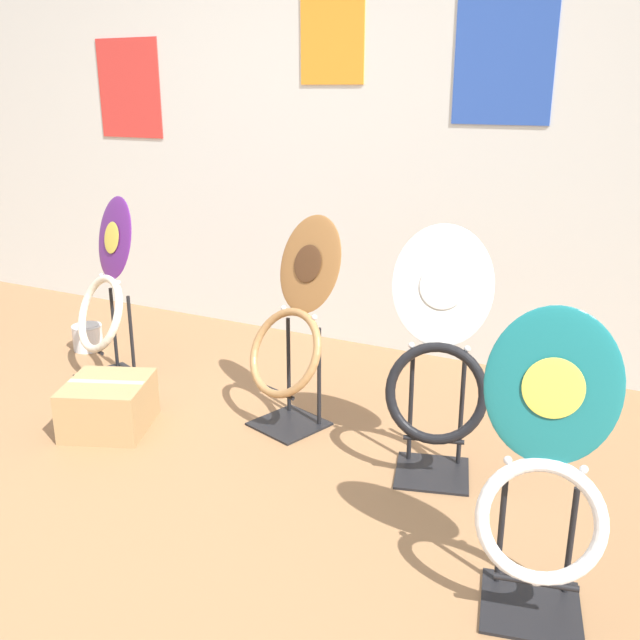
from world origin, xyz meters
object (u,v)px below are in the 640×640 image
Objects in this scene: storage_box at (109,405)px; toilet_seat_display_teal_sax at (545,474)px; toilet_seat_display_white_plain at (438,363)px; toilet_seat_display_purple_note at (106,294)px; paint_can at (88,336)px; toilet_seat_display_woodgrain at (293,332)px.

toilet_seat_display_teal_sax is at bearing -9.11° from storage_box.
toilet_seat_display_white_plain is 1.08× the size of toilet_seat_display_teal_sax.
toilet_seat_display_purple_note is (-2.29, 0.76, 0.02)m from toilet_seat_display_teal_sax.
toilet_seat_display_purple_note reaches higher than toilet_seat_display_teal_sax.
paint_can is at bearing 139.49° from storage_box.
paint_can is 0.37× the size of storage_box.
toilet_seat_display_teal_sax reaches higher than storage_box.
toilet_seat_display_white_plain is 2.28m from paint_can.
toilet_seat_display_purple_note is at bearing -30.41° from paint_can.
storage_box is (-0.70, -0.42, -0.32)m from toilet_seat_display_woodgrain.
toilet_seat_display_white_plain reaches higher than storage_box.
toilet_seat_display_woodgrain is 1.10m from toilet_seat_display_purple_note.
storage_box is (-1.89, 0.30, -0.32)m from toilet_seat_display_teal_sax.
toilet_seat_display_white_plain is 1.46m from storage_box.
toilet_seat_display_purple_note is at bearing 161.70° from toilet_seat_display_teal_sax.
toilet_seat_display_purple_note is (-1.10, 0.04, 0.02)m from toilet_seat_display_woodgrain.
storage_box is at bearing 170.89° from toilet_seat_display_teal_sax.
toilet_seat_display_white_plain is 1.05× the size of toilet_seat_display_woodgrain.
toilet_seat_display_woodgrain reaches higher than storage_box.
toilet_seat_display_white_plain is at bearing 130.17° from toilet_seat_display_teal_sax.
toilet_seat_display_purple_note is (-1.79, 0.16, -0.01)m from toilet_seat_display_white_plain.
toilet_seat_display_white_plain is 0.78m from toilet_seat_display_teal_sax.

